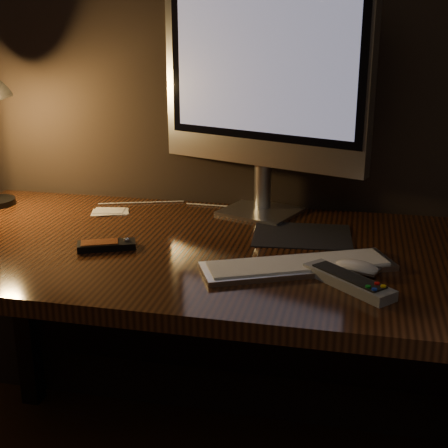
% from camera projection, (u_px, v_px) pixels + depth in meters
% --- Properties ---
extents(desk, '(1.60, 0.75, 0.75)m').
position_uv_depth(desk, '(227.00, 285.00, 1.62)').
color(desk, '#3C1E0D').
rests_on(desk, ground).
extents(monitor, '(0.59, 0.25, 0.65)m').
position_uv_depth(monitor, '(263.00, 77.00, 1.66)').
color(monitor, silver).
rests_on(monitor, desk).
extents(keyboard, '(0.44, 0.29, 0.02)m').
position_uv_depth(keyboard, '(298.00, 266.00, 1.38)').
color(keyboard, silver).
rests_on(keyboard, desk).
extents(mousepad, '(0.26, 0.22, 0.00)m').
position_uv_depth(mousepad, '(302.00, 235.00, 1.59)').
color(mousepad, black).
rests_on(mousepad, desk).
extents(mouse, '(0.11, 0.08, 0.02)m').
position_uv_depth(mouse, '(357.00, 268.00, 1.36)').
color(mouse, white).
rests_on(mouse, desk).
extents(media_remote, '(0.15, 0.10, 0.03)m').
position_uv_depth(media_remote, '(107.00, 245.00, 1.50)').
color(media_remote, black).
rests_on(media_remote, desk).
extents(tv_remote, '(0.20, 0.19, 0.03)m').
position_uv_depth(tv_remote, '(348.00, 281.00, 1.29)').
color(tv_remote, gray).
rests_on(tv_remote, desk).
extents(papers, '(0.12, 0.10, 0.01)m').
position_uv_depth(papers, '(110.00, 212.00, 1.79)').
color(papers, white).
rests_on(papers, desk).
extents(cable, '(0.49, 0.06, 0.00)m').
position_uv_depth(cable, '(182.00, 205.00, 1.85)').
color(cable, white).
rests_on(cable, desk).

